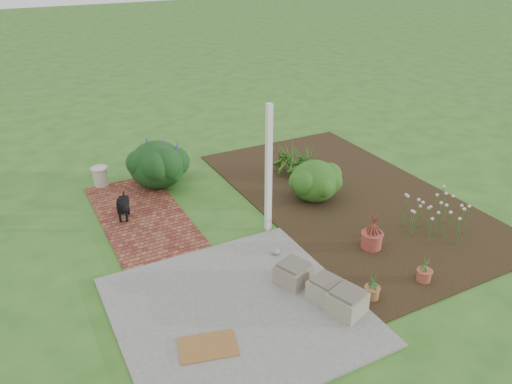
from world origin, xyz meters
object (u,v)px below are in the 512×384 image
cream_ceramic_urn (100,176)px  evergreen_shrub (315,180)px  stone_trough_near (347,303)px  black_dog (123,205)px

cream_ceramic_urn → evergreen_shrub: bearing=-35.3°
stone_trough_near → black_dog: (-2.22, 4.26, 0.16)m
black_dog → cream_ceramic_urn: 1.77m
stone_trough_near → cream_ceramic_urn: size_ratio=1.13×
stone_trough_near → cream_ceramic_urn: 6.45m
evergreen_shrub → black_dog: bearing=165.6°
evergreen_shrub → cream_ceramic_urn: bearing=144.7°
cream_ceramic_urn → evergreen_shrub: (3.89, -2.75, 0.21)m
black_dog → evergreen_shrub: 3.95m
cream_ceramic_urn → evergreen_shrub: 4.77m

